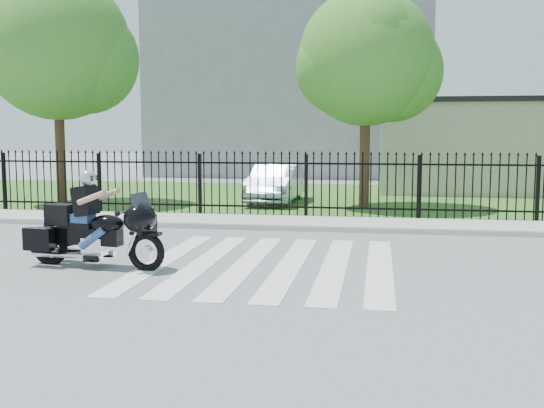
# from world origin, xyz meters

# --- Properties ---
(ground) EXTENTS (120.00, 120.00, 0.00)m
(ground) POSITION_xyz_m (0.00, 0.00, 0.00)
(ground) COLOR slate
(ground) RESTS_ON ground
(crosswalk) EXTENTS (5.00, 5.50, 0.01)m
(crosswalk) POSITION_xyz_m (0.00, 0.00, 0.01)
(crosswalk) COLOR silver
(crosswalk) RESTS_ON ground
(sidewalk) EXTENTS (40.00, 2.00, 0.12)m
(sidewalk) POSITION_xyz_m (0.00, 5.00, 0.06)
(sidewalk) COLOR #ADAAA3
(sidewalk) RESTS_ON ground
(curb) EXTENTS (40.00, 0.12, 0.12)m
(curb) POSITION_xyz_m (0.00, 4.00, 0.06)
(curb) COLOR #ADAAA3
(curb) RESTS_ON ground
(grass_strip) EXTENTS (40.00, 12.00, 0.02)m
(grass_strip) POSITION_xyz_m (0.00, 12.00, 0.01)
(grass_strip) COLOR #305D1F
(grass_strip) RESTS_ON ground
(iron_fence) EXTENTS (26.00, 0.04, 1.80)m
(iron_fence) POSITION_xyz_m (0.00, 6.00, 0.90)
(iron_fence) COLOR black
(iron_fence) RESTS_ON ground
(tree_left) EXTENTS (4.80, 4.80, 7.58)m
(tree_left) POSITION_xyz_m (-8.50, 8.50, 5.17)
(tree_left) COLOR #382316
(tree_left) RESTS_ON ground
(tree_mid) EXTENTS (4.20, 4.20, 6.78)m
(tree_mid) POSITION_xyz_m (1.50, 9.00, 4.67)
(tree_mid) COLOR #382316
(tree_mid) RESTS_ON ground
(building_low) EXTENTS (10.00, 6.00, 3.50)m
(building_low) POSITION_xyz_m (7.00, 16.00, 1.75)
(building_low) COLOR beige
(building_low) RESTS_ON ground
(building_low_roof) EXTENTS (10.20, 6.20, 0.20)m
(building_low_roof) POSITION_xyz_m (7.00, 16.00, 3.60)
(building_low_roof) COLOR black
(building_low_roof) RESTS_ON building_low
(building_tall) EXTENTS (15.00, 10.00, 12.00)m
(building_tall) POSITION_xyz_m (-3.00, 26.00, 6.00)
(building_tall) COLOR #94979C
(building_tall) RESTS_ON ground
(motorcycle_rider) EXTENTS (2.68, 1.08, 1.78)m
(motorcycle_rider) POSITION_xyz_m (-3.06, -0.73, 0.73)
(motorcycle_rider) COLOR black
(motorcycle_rider) RESTS_ON ground
(parked_car) EXTENTS (1.52, 4.10, 1.34)m
(parked_car) POSITION_xyz_m (-1.49, 9.93, 0.69)
(parked_car) COLOR #8FA0B4
(parked_car) RESTS_ON grass_strip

